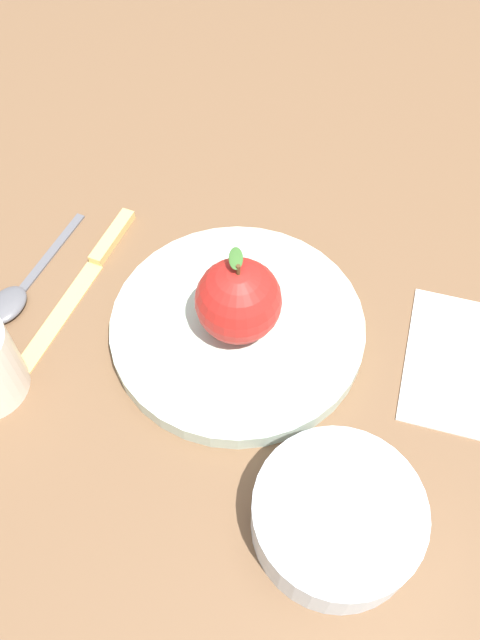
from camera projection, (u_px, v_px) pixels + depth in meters
The scene contains 7 objects.
ground_plane at pixel (235, 320), 0.61m from camera, with size 2.40×2.40×0.00m, color brown.
dinner_plate at pixel (240, 325), 0.60m from camera, with size 0.24×0.24×0.02m.
apple at pixel (238, 301), 0.55m from camera, with size 0.08×0.08×0.09m.
side_bowl at pixel (338, 515), 0.48m from camera, with size 0.13×0.13×0.04m.
knife at pixel (88, 272), 0.64m from camera, with size 0.19×0.13×0.01m.
spoon at pixel (16, 293), 0.62m from camera, with size 0.14×0.11×0.01m.
linen_napkin at pixel (467, 363), 0.58m from camera, with size 0.11×0.15×0.00m, color silver.
Camera 1 is at (-0.34, 0.06, 0.51)m, focal length 35.45 mm.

